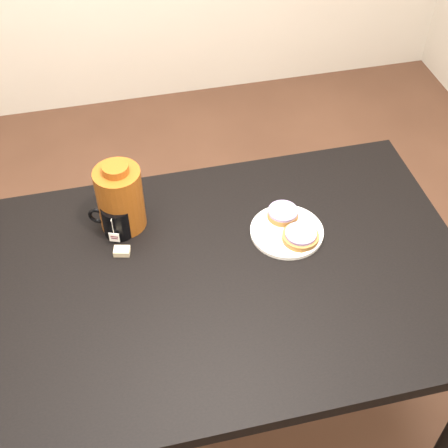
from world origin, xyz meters
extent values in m
plane|color=brown|center=(0.00, 0.00, 0.00)|extent=(4.00, 4.00, 0.00)
cube|color=black|center=(0.00, 0.00, 0.73)|extent=(1.40, 0.90, 0.04)
cylinder|color=black|center=(-0.64, 0.39, 0.35)|extent=(0.06, 0.06, 0.71)
cylinder|color=black|center=(0.64, 0.39, 0.35)|extent=(0.06, 0.06, 0.71)
cylinder|color=white|center=(0.23, 0.11, 0.76)|extent=(0.21, 0.21, 0.01)
torus|color=white|center=(0.23, 0.11, 0.76)|extent=(0.21, 0.21, 0.01)
cylinder|color=brown|center=(0.23, 0.17, 0.77)|extent=(0.11, 0.11, 0.02)
cylinder|color=#8C79A3|center=(0.23, 0.17, 0.78)|extent=(0.11, 0.11, 0.01)
cylinder|color=brown|center=(0.25, 0.07, 0.77)|extent=(0.11, 0.11, 0.02)
cylinder|color=#8C79A3|center=(0.25, 0.07, 0.78)|extent=(0.09, 0.09, 0.01)
cylinder|color=black|center=(-0.25, 0.23, 0.80)|extent=(0.12, 0.12, 0.10)
cylinder|color=black|center=(-0.25, 0.23, 0.84)|extent=(0.08, 0.08, 0.00)
torus|color=black|center=(-0.30, 0.25, 0.81)|extent=(0.06, 0.03, 0.06)
cylinder|color=beige|center=(-0.27, 0.18, 0.82)|extent=(0.00, 0.00, 0.06)
cube|color=white|center=(-0.27, 0.18, 0.78)|extent=(0.03, 0.01, 0.03)
cube|color=#C6B793|center=(-0.25, 0.14, 0.76)|extent=(0.05, 0.04, 0.02)
cylinder|color=#5D2A0C|center=(-0.23, 0.26, 0.85)|extent=(0.14, 0.14, 0.20)
cylinder|color=#5D2A0C|center=(-0.23, 0.26, 0.96)|extent=(0.07, 0.07, 0.02)
camera|label=1|loc=(-0.24, -1.07, 2.08)|focal=50.00mm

